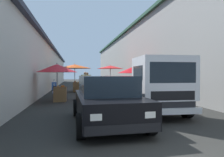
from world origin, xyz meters
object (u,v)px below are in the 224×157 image
Objects in this scene: parked_scooter at (55,90)px; fruit_stall_near_right at (75,69)px; hatchback_car at (106,99)px; vendor_in_shade at (85,81)px; fruit_stall_mid_lane at (133,73)px; delivery_truck at (155,87)px; fruit_stall_near_left at (110,71)px; vendor_by_crates at (87,80)px; fruit_stall_far_right at (58,72)px.

fruit_stall_near_right is at bearing -23.50° from parked_scooter.
hatchback_car is 9.54m from vendor_in_shade.
fruit_stall_mid_lane reaches higher than delivery_truck.
fruit_stall_near_left is 1.09× the size of fruit_stall_mid_lane.
fruit_stall_near_right is at bearing 15.68° from delivery_truck.
vendor_by_crates is (11.28, 1.77, -0.06)m from delivery_truck.
fruit_stall_mid_lane is at bearing -79.59° from parked_scooter.
fruit_stall_mid_lane reaches higher than hatchback_car.
parked_scooter is (-1.07, 5.85, -1.15)m from fruit_stall_mid_lane.
vendor_in_shade is at bearing 82.45° from fruit_stall_mid_lane.
delivery_truck reaches higher than hatchback_car.
delivery_truck is at bearing -164.32° from fruit_stall_near_right.
fruit_stall_near_right reaches higher than fruit_stall_far_right.
fruit_stall_far_right is at bearing 18.91° from hatchback_car.
delivery_truck is (-12.71, 0.62, -0.82)m from fruit_stall_near_left.
fruit_stall_near_left is at bearing -40.55° from parked_scooter.
fruit_stall_far_right is 0.92× the size of fruit_stall_mid_lane.
fruit_stall_far_right is 1.33× the size of vendor_by_crates.
fruit_stall_near_right is 1.05× the size of fruit_stall_near_left.
fruit_stall_far_right is (-8.26, 4.48, -0.24)m from fruit_stall_near_left.
fruit_stall_near_left is 12.75m from delivery_truck.
parked_scooter is at bearing 8.89° from fruit_stall_far_right.
fruit_stall_far_right is (-5.75, 0.99, -0.32)m from fruit_stall_near_right.
fruit_stall_mid_lane is (-4.63, -0.97, -0.25)m from fruit_stall_near_left.
fruit_stall_near_left is 4.73m from fruit_stall_mid_lane.
hatchback_car is at bearing -164.21° from parked_scooter.
fruit_stall_near_left is at bearing -28.46° from fruit_stall_far_right.
fruit_stall_near_left is at bearing -59.11° from vendor_by_crates.
hatchback_car is at bearing 158.33° from fruit_stall_mid_lane.
fruit_stall_near_right is at bearing 134.42° from vendor_by_crates.
fruit_stall_mid_lane reaches higher than vendor_in_shade.
vendor_in_shade is (4.12, -1.75, -0.63)m from fruit_stall_far_right.
delivery_truck is 8.83m from vendor_in_shade.
parked_scooter is (7.01, 4.26, -0.59)m from delivery_truck.
vendor_by_crates is at bearing -7.10° from vendor_in_shade.
fruit_stall_mid_lane is at bearing -11.14° from delivery_truck.
fruit_stall_far_right is at bearing 151.54° from fruit_stall_near_left.
hatchback_car is 2.34× the size of parked_scooter.
vendor_by_crates reaches higher than parked_scooter.
fruit_stall_near_right is 1.81m from vendor_by_crates.
fruit_stall_near_right is at bearing 64.56° from fruit_stall_mid_lane.
fruit_stall_mid_lane is (-2.12, -4.46, -0.33)m from fruit_stall_near_right.
delivery_truck reaches higher than vendor_by_crates.
fruit_stall_near_right is 2.03m from vendor_in_shade.
fruit_stall_far_right is 0.57× the size of hatchback_car.
fruit_stall_near_left is 7.63m from parked_scooter.
fruit_stall_near_right is 4.95m from fruit_stall_mid_lane.
parked_scooter is at bearing 156.50° from fruit_stall_near_right.
fruit_stall_near_left reaches higher than fruit_stall_near_right.
vendor_in_shade is (-4.14, 2.73, -0.87)m from fruit_stall_near_left.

